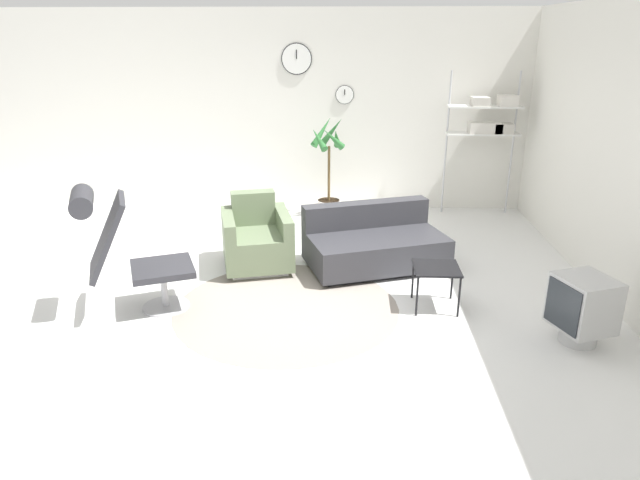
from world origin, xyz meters
name	(u,v)px	position (x,y,z in m)	size (l,w,h in m)	color
ground_plane	(307,292)	(0.00, 0.00, 0.00)	(12.00, 12.00, 0.00)	white
wall_back	(322,112)	(0.00, 3.07, 1.40)	(12.00, 0.09, 2.80)	silver
wall_right	(631,158)	(2.95, 0.00, 1.40)	(0.06, 12.00, 2.80)	silver
round_rug	(286,308)	(-0.17, -0.38, 0.00)	(2.14, 2.14, 0.01)	gray
lounge_chair	(122,242)	(-1.62, -0.54, 0.70)	(1.10, 0.86, 1.21)	#BCBCC1
armchair_red	(257,241)	(-0.61, 0.65, 0.30)	(0.90, 0.96, 0.79)	silver
couch_low	(374,245)	(0.69, 0.72, 0.25)	(1.67, 1.29, 0.67)	black
side_table	(436,271)	(1.23, -0.28, 0.37)	(0.42, 0.42, 0.41)	black
crt_television	(582,308)	(2.35, -0.88, 0.32)	(0.54, 0.56, 0.59)	#B7B7B7
potted_plant	(328,180)	(0.12, 2.52, 0.54)	(0.51, 0.55, 1.40)	silver
shelf_unit	(490,120)	(2.31, 2.72, 1.35)	(0.98, 0.28, 1.99)	#BCBCC1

